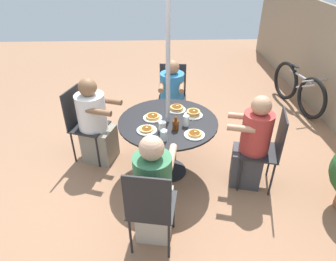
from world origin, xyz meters
TOP-DOWN VIEW (x-y plane):
  - ground_plane at (0.00, 0.00)m, footprint 12.00×12.00m
  - patio_table at (0.00, 0.00)m, footprint 1.16×1.16m
  - umbrella_pole at (0.00, 0.00)m, footprint 0.05×0.05m
  - patio_chair_north at (0.28, 1.11)m, footprint 0.50×0.50m
  - diner_north at (0.24, 0.94)m, footprint 0.43×0.52m
  - patio_chair_east at (-1.14, 0.11)m, footprint 0.45×0.45m
  - diner_east at (-0.96, 0.09)m, footprint 0.51×0.38m
  - patio_chair_south at (-0.37, -1.08)m, footprint 0.53×0.53m
  - diner_south at (-0.31, -0.92)m, footprint 0.49×0.58m
  - patio_chair_west at (1.13, -0.20)m, footprint 0.48×0.48m
  - diner_west at (0.96, -0.17)m, footprint 0.56×0.41m
  - pancake_plate_a at (-0.06, -0.18)m, footprint 0.22×0.22m
  - pancake_plate_b at (-0.11, 0.31)m, footprint 0.22×0.22m
  - pancake_plate_c at (0.32, 0.27)m, footprint 0.22×0.22m
  - pancake_plate_d at (0.20, -0.24)m, footprint 0.22×0.22m
  - pancake_plate_e at (-0.25, 0.12)m, footprint 0.22×0.22m
  - syrup_bottle at (0.19, 0.08)m, footprint 0.09×0.07m
  - coffee_cup at (0.21, -0.07)m, footprint 0.08×0.08m
  - drinking_glass_a at (0.39, -0.06)m, footprint 0.08×0.08m
  - drinking_glass_b at (0.11, 0.20)m, footprint 0.07×0.07m
  - bicycle at (-1.67, 2.31)m, footprint 1.42×0.46m

SIDE VIEW (x-z plane):
  - ground_plane at x=0.00m, z-range 0.00..0.00m
  - bicycle at x=-1.67m, z-range 0.00..0.71m
  - diner_east at x=-0.96m, z-range -0.05..1.07m
  - diner_south at x=-0.31m, z-range -0.05..1.10m
  - diner_north at x=0.24m, z-range -0.04..1.12m
  - diner_west at x=0.96m, z-range -0.05..1.13m
  - patio_chair_north at x=0.28m, z-range 0.07..1.04m
  - patio_chair_east at x=-1.14m, z-range 0.07..1.04m
  - patio_chair_south at x=-0.37m, z-range 0.07..1.04m
  - patio_chair_west at x=1.13m, z-range 0.07..1.04m
  - patio_table at x=0.00m, z-range 0.24..0.99m
  - pancake_plate_d at x=0.20m, z-range 0.73..0.78m
  - pancake_plate_c at x=0.32m, z-range 0.73..0.78m
  - pancake_plate_a at x=-0.06m, z-range 0.73..0.79m
  - pancake_plate_e at x=-0.25m, z-range 0.73..0.80m
  - pancake_plate_b at x=-0.11m, z-range 0.73..0.81m
  - coffee_cup at x=0.21m, z-range 0.74..0.85m
  - drinking_glass_a at x=0.39m, z-range 0.74..0.86m
  - syrup_bottle at x=0.19m, z-range 0.72..0.88m
  - drinking_glass_b at x=0.11m, z-range 0.74..0.87m
  - umbrella_pole at x=0.00m, z-range 0.00..2.42m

